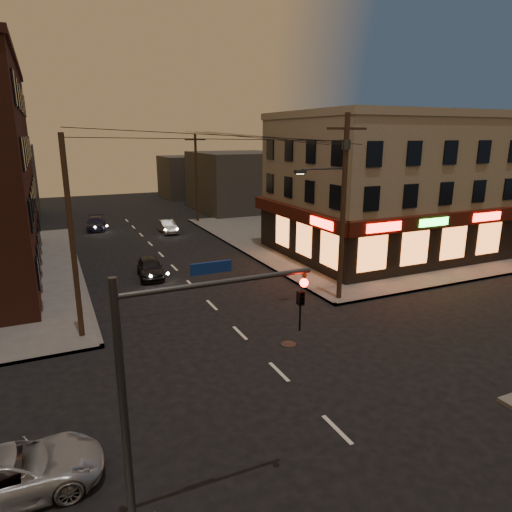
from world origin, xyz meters
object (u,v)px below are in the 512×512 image
sedan_far (96,224)px  sedan_near (150,267)px  fire_hydrant (304,275)px  sedan_mid (167,226)px  suv_cross (10,474)px

sedan_far → sedan_near: bearing=-77.4°
fire_hydrant → sedan_mid: bearing=101.9°
sedan_far → fire_hydrant: sedan_far is taller
fire_hydrant → sedan_far: bearing=113.4°
sedan_near → sedan_mid: sedan_near is taller
sedan_mid → sedan_far: size_ratio=0.87×
suv_cross → fire_hydrant: (15.69, 11.88, -0.07)m
sedan_far → sedan_mid: bearing=-27.8°
suv_cross → sedan_near: bearing=-23.4°
sedan_near → fire_hydrant: sedan_near is taller
sedan_near → suv_cross: bearing=-107.1°
sedan_mid → fire_hydrant: 19.29m
sedan_mid → sedan_far: sedan_far is taller
sedan_mid → fire_hydrant: size_ratio=4.78×
suv_cross → sedan_mid: 32.90m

